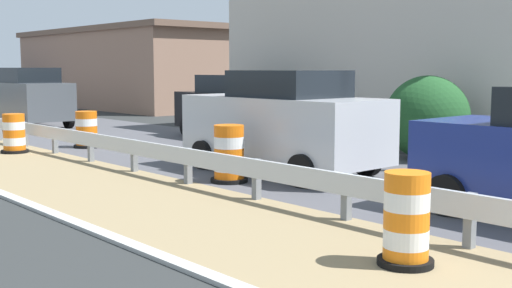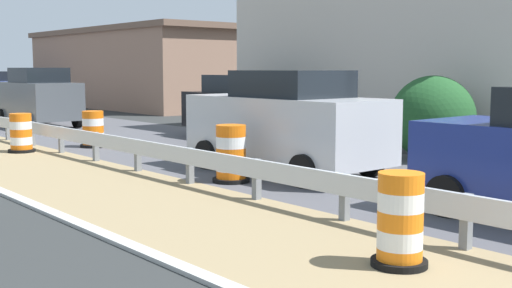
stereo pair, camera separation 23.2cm
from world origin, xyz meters
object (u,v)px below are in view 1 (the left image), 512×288
at_px(traffic_barrel_close, 229,156).
at_px(car_lead_far_lane, 283,122).
at_px(traffic_barrel_nearest, 406,224).
at_px(traffic_barrel_far, 87,131).
at_px(traffic_barrel_mid, 14,135).
at_px(car_distant_a, 238,107).
at_px(car_lead_near_lane, 29,97).

bearing_deg(traffic_barrel_close, car_lead_far_lane, 4.82).
height_order(traffic_barrel_nearest, traffic_barrel_far, traffic_barrel_nearest).
xyz_separation_m(traffic_barrel_mid, car_distant_a, (6.64, -1.28, 0.55)).
bearing_deg(car_lead_near_lane, traffic_barrel_nearest, 170.45).
height_order(traffic_barrel_nearest, car_lead_far_lane, car_lead_far_lane).
bearing_deg(traffic_barrel_far, traffic_barrel_close, -94.06).
xyz_separation_m(traffic_barrel_nearest, traffic_barrel_close, (1.91, 5.55, 0.03)).
relative_size(traffic_barrel_nearest, traffic_barrel_mid, 1.04).
relative_size(traffic_barrel_mid, traffic_barrel_far, 1.01).
height_order(traffic_barrel_mid, traffic_barrel_far, traffic_barrel_mid).
distance_m(traffic_barrel_nearest, car_lead_near_lane, 20.43).
relative_size(traffic_barrel_far, car_lead_near_lane, 0.22).
bearing_deg(traffic_barrel_nearest, traffic_barrel_mid, 88.09).
bearing_deg(traffic_barrel_close, traffic_barrel_nearest, -108.96).
height_order(traffic_barrel_mid, car_lead_far_lane, car_lead_far_lane).
bearing_deg(traffic_barrel_far, traffic_barrel_nearest, -100.84).
bearing_deg(car_lead_near_lane, traffic_barrel_far, 170.65).
distance_m(traffic_barrel_close, traffic_barrel_far, 7.03).
bearing_deg(car_lead_near_lane, car_distant_a, -157.94).
xyz_separation_m(traffic_barrel_close, traffic_barrel_mid, (-1.48, 7.22, -0.05)).
bearing_deg(traffic_barrel_nearest, car_lead_far_lane, 58.32).
bearing_deg(car_lead_far_lane, traffic_barrel_nearest, 147.86).
distance_m(traffic_barrel_close, car_distant_a, 7.88).
bearing_deg(car_distant_a, car_lead_near_lane, -159.13).
relative_size(traffic_barrel_far, car_distant_a, 0.23).
bearing_deg(car_lead_far_lane, traffic_barrel_far, 8.68).
relative_size(traffic_barrel_nearest, car_lead_near_lane, 0.23).
xyz_separation_m(traffic_barrel_mid, car_lead_near_lane, (3.37, 7.29, 0.66)).
bearing_deg(car_lead_near_lane, traffic_barrel_close, 173.75).
relative_size(car_lead_near_lane, car_distant_a, 1.02).
relative_size(traffic_barrel_mid, car_lead_near_lane, 0.23).
xyz_separation_m(traffic_barrel_nearest, car_lead_near_lane, (3.80, 20.06, 0.64)).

